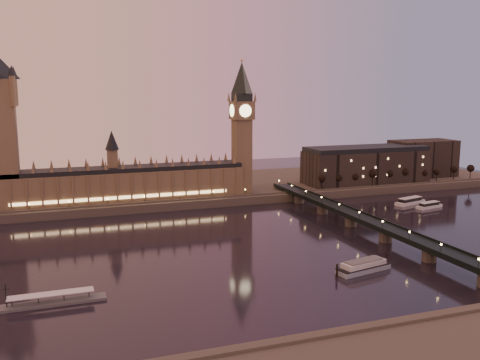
# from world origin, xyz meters

# --- Properties ---
(ground) EXTENTS (700.00, 700.00, 0.00)m
(ground) POSITION_xyz_m (0.00, 0.00, 0.00)
(ground) COLOR black
(ground) RESTS_ON ground
(far_embankment) EXTENTS (560.00, 130.00, 6.00)m
(far_embankment) POSITION_xyz_m (30.00, 165.00, 3.00)
(far_embankment) COLOR #423D35
(far_embankment) RESTS_ON ground
(palace_of_westminster) EXTENTS (180.00, 26.62, 52.00)m
(palace_of_westminster) POSITION_xyz_m (-40.12, 120.99, 21.71)
(palace_of_westminster) COLOR brown
(palace_of_westminster) RESTS_ON ground
(big_ben) EXTENTS (17.68, 17.68, 104.00)m
(big_ben) POSITION_xyz_m (53.99, 120.99, 63.95)
(big_ben) COLOR brown
(big_ben) RESTS_ON ground
(westminster_bridge) EXTENTS (13.20, 260.00, 15.30)m
(westminster_bridge) POSITION_xyz_m (91.61, 0.00, 5.52)
(westminster_bridge) COLOR black
(westminster_bridge) RESTS_ON ground
(city_block) EXTENTS (155.00, 45.00, 34.00)m
(city_block) POSITION_xyz_m (194.94, 130.93, 22.24)
(city_block) COLOR black
(city_block) RESTS_ON ground
(bare_tree_0) EXTENTS (6.14, 6.14, 12.48)m
(bare_tree_0) POSITION_xyz_m (119.19, 109.00, 15.32)
(bare_tree_0) COLOR black
(bare_tree_0) RESTS_ON ground
(bare_tree_1) EXTENTS (6.14, 6.14, 12.48)m
(bare_tree_1) POSITION_xyz_m (135.87, 109.00, 15.32)
(bare_tree_1) COLOR black
(bare_tree_1) RESTS_ON ground
(bare_tree_2) EXTENTS (6.14, 6.14, 12.48)m
(bare_tree_2) POSITION_xyz_m (152.55, 109.00, 15.32)
(bare_tree_2) COLOR black
(bare_tree_2) RESTS_ON ground
(bare_tree_3) EXTENTS (6.14, 6.14, 12.48)m
(bare_tree_3) POSITION_xyz_m (169.23, 109.00, 15.32)
(bare_tree_3) COLOR black
(bare_tree_3) RESTS_ON ground
(bare_tree_4) EXTENTS (6.14, 6.14, 12.48)m
(bare_tree_4) POSITION_xyz_m (185.90, 109.00, 15.32)
(bare_tree_4) COLOR black
(bare_tree_4) RESTS_ON ground
(bare_tree_5) EXTENTS (6.14, 6.14, 12.48)m
(bare_tree_5) POSITION_xyz_m (202.58, 109.00, 15.32)
(bare_tree_5) COLOR black
(bare_tree_5) RESTS_ON ground
(bare_tree_6) EXTENTS (6.14, 6.14, 12.48)m
(bare_tree_6) POSITION_xyz_m (219.26, 109.00, 15.32)
(bare_tree_6) COLOR black
(bare_tree_6) RESTS_ON ground
(bare_tree_7) EXTENTS (6.14, 6.14, 12.48)m
(bare_tree_7) POSITION_xyz_m (235.94, 109.00, 15.32)
(bare_tree_7) COLOR black
(bare_tree_7) RESTS_ON ground
(bare_tree_8) EXTENTS (6.14, 6.14, 12.48)m
(bare_tree_8) POSITION_xyz_m (252.62, 109.00, 15.32)
(bare_tree_8) COLOR black
(bare_tree_8) RESTS_ON ground
(bare_tree_9) EXTENTS (6.14, 6.14, 12.48)m
(bare_tree_9) POSITION_xyz_m (269.30, 109.00, 15.32)
(bare_tree_9) COLOR black
(bare_tree_9) RESTS_ON ground
(cruise_boat_b) EXTENTS (29.20, 14.35, 5.23)m
(cruise_boat_b) POSITION_xyz_m (170.38, 61.63, 2.30)
(cruise_boat_b) COLOR silver
(cruise_boat_b) RESTS_ON ground
(cruise_boat_c) EXTENTS (23.28, 10.38, 4.50)m
(cruise_boat_c) POSITION_xyz_m (175.36, 45.76, 1.98)
(cruise_boat_c) COLOR silver
(cruise_boat_c) RESTS_ON ground
(moored_barge) EXTENTS (33.06, 13.99, 6.19)m
(moored_barge) POSITION_xyz_m (51.64, -58.90, 2.61)
(moored_barge) COLOR #93A5BB
(moored_barge) RESTS_ON ground
(pontoon_pier) EXTENTS (41.81, 6.97, 11.15)m
(pontoon_pier) POSITION_xyz_m (-90.79, -50.24, 1.20)
(pontoon_pier) COLOR #595B5E
(pontoon_pier) RESTS_ON ground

